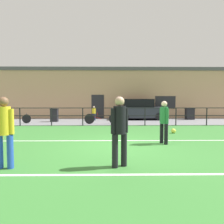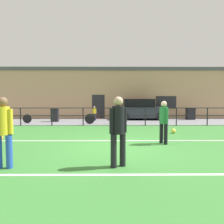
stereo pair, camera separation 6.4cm
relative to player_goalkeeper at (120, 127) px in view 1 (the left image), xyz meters
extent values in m
cube|color=#387A33|center=(0.05, 2.19, -1.00)|extent=(60.00, 44.00, 0.04)
cube|color=white|center=(0.05, 3.24, -0.97)|extent=(36.00, 0.11, 0.00)
cube|color=white|center=(0.05, -0.54, -0.97)|extent=(36.00, 0.11, 0.00)
cube|color=slate|center=(0.05, 10.69, -0.97)|extent=(48.00, 5.00, 0.02)
cylinder|color=black|center=(-5.95, 8.19, -0.40)|extent=(0.07, 0.07, 1.15)
cylinder|color=black|center=(-3.95, 8.19, -0.40)|extent=(0.07, 0.07, 1.15)
cylinder|color=black|center=(-1.95, 8.19, -0.40)|extent=(0.07, 0.07, 1.15)
cylinder|color=black|center=(0.05, 8.19, -0.40)|extent=(0.07, 0.07, 1.15)
cylinder|color=black|center=(2.05, 8.19, -0.40)|extent=(0.07, 0.07, 1.15)
cylinder|color=black|center=(4.05, 8.19, -0.40)|extent=(0.07, 0.07, 1.15)
cylinder|color=black|center=(6.05, 8.19, -0.40)|extent=(0.07, 0.07, 1.15)
cube|color=black|center=(0.05, 8.19, 0.15)|extent=(36.00, 0.04, 0.04)
cube|color=black|center=(0.05, 8.19, -0.34)|extent=(36.00, 0.04, 0.04)
cube|color=tan|center=(0.05, 14.39, 1.14)|extent=(28.00, 2.40, 4.24)
cube|color=#232328|center=(-1.26, 13.18, 0.07)|extent=(1.10, 0.04, 2.10)
cube|color=#232328|center=(4.72, 13.18, 0.46)|extent=(1.80, 0.04, 1.10)
cube|color=#4C4C51|center=(0.05, 14.39, 3.41)|extent=(28.00, 2.56, 0.30)
cylinder|color=black|center=(-0.11, -0.06, -0.57)|extent=(0.15, 0.15, 0.81)
cylinder|color=black|center=(0.11, 0.06, -0.57)|extent=(0.15, 0.15, 0.81)
cylinder|color=black|center=(0.00, 0.00, 0.18)|extent=(0.30, 0.30, 0.67)
sphere|color=tan|center=(0.00, 0.00, 0.63)|extent=(0.23, 0.23, 0.23)
cylinder|color=black|center=(-0.16, -0.09, 0.16)|extent=(0.11, 0.11, 0.60)
cylinder|color=black|center=(0.16, 0.09, 0.16)|extent=(0.11, 0.11, 0.60)
cylinder|color=blue|center=(-2.61, -0.09, -0.57)|extent=(0.15, 0.15, 0.81)
cylinder|color=blue|center=(-2.86, -0.08, -0.57)|extent=(0.15, 0.15, 0.81)
cylinder|color=gold|center=(-2.74, -0.08, 0.17)|extent=(0.30, 0.30, 0.67)
sphere|color=brown|center=(-2.74, -0.08, 0.62)|extent=(0.23, 0.23, 0.23)
cylinder|color=gold|center=(-2.56, -0.09, 0.15)|extent=(0.11, 0.11, 0.60)
cylinder|color=black|center=(1.73, 2.73, -0.60)|extent=(0.14, 0.14, 0.76)
cylinder|color=black|center=(1.84, 2.52, -0.60)|extent=(0.14, 0.14, 0.76)
cylinder|color=#237038|center=(1.79, 2.63, 0.09)|extent=(0.28, 0.28, 0.63)
sphere|color=beige|center=(1.79, 2.63, 0.51)|extent=(0.21, 0.21, 0.21)
cylinder|color=#237038|center=(1.71, 2.78, 0.08)|extent=(0.10, 0.10, 0.56)
cylinder|color=#237038|center=(1.87, 2.48, 0.08)|extent=(0.10, 0.10, 0.56)
sphere|color=orange|center=(-4.64, 3.31, -0.87)|extent=(0.21, 0.21, 0.21)
sphere|color=#E5E04C|center=(2.93, 5.08, -0.86)|extent=(0.23, 0.23, 0.23)
cylinder|color=#232D4C|center=(-1.39, 11.35, -0.69)|extent=(0.10, 0.10, 0.54)
cylinder|color=#232D4C|center=(-1.55, 11.36, -0.69)|extent=(0.10, 0.10, 0.54)
cylinder|color=gold|center=(-1.47, 11.36, -0.20)|extent=(0.20, 0.20, 0.44)
sphere|color=beige|center=(-1.47, 11.36, 0.10)|extent=(0.15, 0.15, 0.15)
cylinder|color=gold|center=(-1.35, 11.34, -0.21)|extent=(0.07, 0.07, 0.40)
cylinder|color=gold|center=(-1.59, 11.37, -0.21)|extent=(0.07, 0.07, 0.40)
cube|color=#282D38|center=(2.37, 12.13, -0.35)|extent=(4.02, 1.76, 0.87)
cube|color=black|center=(2.17, 12.13, 0.41)|extent=(2.41, 1.48, 0.67)
cylinder|color=black|center=(1.00, 11.29, -0.66)|extent=(0.60, 0.18, 0.60)
cylinder|color=black|center=(3.73, 11.29, -0.66)|extent=(0.60, 0.18, 0.60)
cylinder|color=black|center=(1.00, 12.98, -0.66)|extent=(0.60, 0.18, 0.60)
cylinder|color=black|center=(3.73, 12.98, -0.66)|extent=(0.60, 0.18, 0.60)
cylinder|color=black|center=(-1.59, 8.96, -0.61)|extent=(0.68, 0.04, 0.68)
cylinder|color=black|center=(0.06, 8.96, -0.61)|extent=(0.68, 0.04, 0.68)
cube|color=maroon|center=(-0.76, 8.96, -0.39)|extent=(1.29, 0.04, 0.04)
cube|color=maroon|center=(-1.18, 8.96, -0.50)|extent=(0.81, 0.03, 0.25)
cylinder|color=maroon|center=(-1.05, 8.96, -0.29)|extent=(0.03, 0.03, 0.20)
cylinder|color=maroon|center=(0.06, 8.96, -0.32)|extent=(0.03, 0.03, 0.28)
cylinder|color=black|center=(-7.72, 9.39, -0.65)|extent=(0.62, 0.04, 0.62)
cylinder|color=black|center=(-6.01, 9.39, -0.65)|extent=(0.62, 0.04, 0.62)
cube|color=#4C5156|center=(-6.87, 9.39, -0.45)|extent=(1.33, 0.04, 0.04)
cube|color=#4C5156|center=(-7.30, 9.39, -0.55)|extent=(0.84, 0.03, 0.23)
cylinder|color=#4C5156|center=(-7.17, 9.39, -0.35)|extent=(0.03, 0.03, 0.20)
cylinder|color=#4C5156|center=(-6.01, 9.39, -0.38)|extent=(0.03, 0.03, 0.28)
cube|color=black|center=(6.45, 12.00, -0.53)|extent=(0.64, 0.54, 0.86)
cube|color=black|center=(6.45, 12.00, -0.06)|extent=(0.68, 0.58, 0.08)
cube|color=black|center=(-4.36, 10.45, -0.51)|extent=(0.52, 0.44, 0.90)
cube|color=black|center=(-4.36, 10.45, -0.02)|extent=(0.55, 0.47, 0.08)
camera|label=1|loc=(-0.25, -4.95, 0.66)|focal=32.97mm
camera|label=2|loc=(-0.19, -4.95, 0.66)|focal=32.97mm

